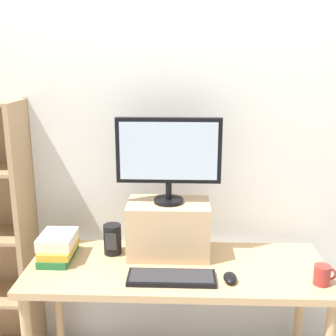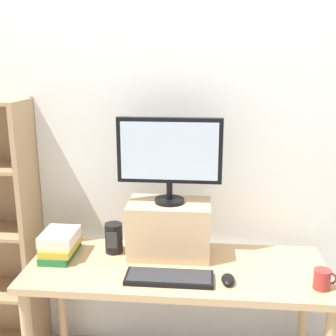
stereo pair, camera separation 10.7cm
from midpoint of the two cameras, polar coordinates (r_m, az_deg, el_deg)
The scene contains 9 objects.
back_wall at distance 2.40m, azimuth 3.24°, elevation 3.88°, with size 7.00×0.08×2.60m.
desk at distance 2.24m, azimuth 2.58°, elevation -14.99°, with size 1.52×0.58×0.73m.
riser_box at distance 2.26m, azimuth 1.57°, elevation -8.19°, with size 0.43×0.26×0.29m.
computer_monitor at distance 2.13m, azimuth 1.64°, elevation 1.86°, with size 0.54×0.15×0.45m.
keyboard at distance 2.07m, azimuth 1.71°, elevation -14.64°, with size 0.42×0.15×0.02m.
computer_mouse at distance 2.07m, azimuth 9.66°, elevation -14.68°, with size 0.06×0.10×0.04m.
book_stack at distance 2.33m, azimuth -13.11°, elevation -10.01°, with size 0.17×0.27×0.14m.
coffee_mug at distance 2.12m, azimuth 21.61°, elevation -13.84°, with size 0.11×0.08×0.09m.
desk_speaker at distance 2.31m, azimuth -6.03°, elevation -9.42°, with size 0.10×0.10×0.16m.
Camera 2 is at (0.13, -1.94, 1.75)m, focal length 45.00 mm.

